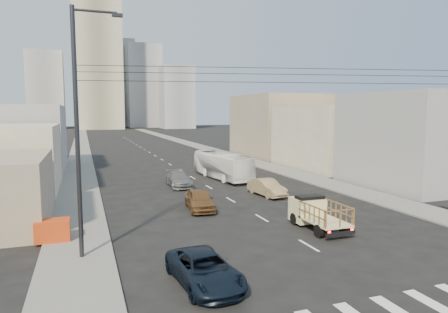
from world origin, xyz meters
TOP-DOWN VIEW (x-y plane):
  - ground at (0.00, 0.00)m, footprint 420.00×420.00m
  - sidewalk_left at (-11.75, 70.00)m, footprint 3.50×180.00m
  - sidewalk_right at (11.75, 70.00)m, footprint 3.50×180.00m
  - lane_dashes at (0.00, 53.00)m, footprint 0.15×104.00m
  - flatbed_pickup at (2.13, 4.60)m, footprint 1.95×4.41m
  - navy_pickup at (-6.71, -0.83)m, footprint 2.59×4.93m
  - city_bus at (2.86, 24.38)m, footprint 3.62×10.60m
  - sedan_brown at (-3.33, 11.63)m, footprint 2.23×4.62m
  - sedan_tan at (3.51, 14.51)m, footprint 2.01×4.53m
  - sedan_grey at (-2.65, 21.26)m, footprint 2.17×5.01m
  - streetlamp_left at (-11.39, 4.00)m, footprint 2.36×0.25m
  - overhead_wires at (0.00, 1.50)m, footprint 23.01×5.02m
  - crate_stack at (-13.00, 7.17)m, footprint 1.80×1.20m
  - bldg_right_near at (19.00, 14.00)m, footprint 10.00×12.00m
  - bldg_right_mid at (19.50, 28.00)m, footprint 11.00×14.00m
  - bldg_right_far at (20.00, 44.00)m, footprint 12.00×16.00m
  - bldg_left_far at (-19.50, 39.00)m, footprint 12.00×16.00m
  - high_rise_tower at (-4.00, 170.00)m, footprint 20.00×20.00m
  - midrise_ne at (18.00, 185.00)m, footprint 16.00×16.00m
  - midrise_nw at (-26.00, 180.00)m, footprint 15.00×15.00m
  - midrise_back at (6.00, 200.00)m, footprint 18.00×18.00m
  - midrise_east at (30.00, 165.00)m, footprint 14.00×14.00m

SIDE VIEW (x-z plane):
  - ground at x=0.00m, z-range 0.00..0.00m
  - lane_dashes at x=0.00m, z-range 0.00..0.01m
  - sidewalk_left at x=-11.75m, z-range 0.00..0.12m
  - sidewalk_right at x=11.75m, z-range 0.00..0.12m
  - navy_pickup at x=-6.71m, z-range 0.00..1.32m
  - crate_stack at x=-13.00m, z-range 0.12..1.26m
  - sedan_grey at x=-2.65m, z-range 0.00..1.44m
  - sedan_tan at x=3.51m, z-range 0.00..1.45m
  - sedan_brown at x=-3.33m, z-range 0.00..1.52m
  - flatbed_pickup at x=2.13m, z-range 0.14..2.04m
  - city_bus at x=2.86m, z-range 0.00..2.89m
  - bldg_right_mid at x=19.50m, z-range 0.00..8.00m
  - bldg_left_far at x=-19.50m, z-range 0.00..8.00m
  - bldg_right_near at x=19.00m, z-range 0.00..9.00m
  - bldg_right_far at x=20.00m, z-range 0.00..10.00m
  - streetlamp_left at x=-11.39m, z-range 0.44..12.44m
  - overhead_wires at x=0.00m, z-range 8.60..9.33m
  - midrise_east at x=30.00m, z-range 0.00..28.00m
  - midrise_nw at x=-26.00m, z-range 0.00..34.00m
  - midrise_ne at x=18.00m, z-range 0.00..40.00m
  - midrise_back at x=6.00m, z-range 0.00..44.00m
  - high_rise_tower at x=-4.00m, z-range 0.00..60.00m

